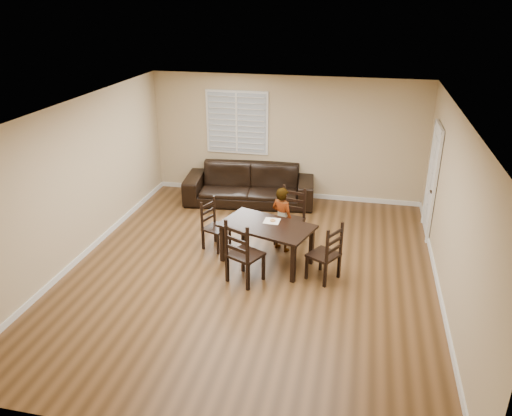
# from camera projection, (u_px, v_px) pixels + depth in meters

# --- Properties ---
(ground) EXTENTS (7.00, 7.00, 0.00)m
(ground) POSITION_uv_depth(u_px,v_px,m) (251.00, 272.00, 8.31)
(ground) COLOR brown
(ground) RESTS_ON ground
(room) EXTENTS (6.04, 7.04, 2.72)m
(room) POSITION_uv_depth(u_px,v_px,m) (255.00, 165.00, 7.75)
(room) COLOR tan
(room) RESTS_ON ground
(dining_table) EXTENTS (1.70, 1.28, 0.71)m
(dining_table) POSITION_uv_depth(u_px,v_px,m) (267.00, 230.00, 8.37)
(dining_table) COLOR black
(dining_table) RESTS_ON ground
(chair_near) EXTENTS (0.56, 0.53, 1.04)m
(chair_near) POSITION_uv_depth(u_px,v_px,m) (292.00, 217.00, 9.20)
(chair_near) COLOR black
(chair_near) RESTS_ON ground
(chair_far) EXTENTS (0.64, 0.63, 1.09)m
(chair_far) POSITION_uv_depth(u_px,v_px,m) (240.00, 256.00, 7.78)
(chair_far) COLOR black
(chair_far) RESTS_ON ground
(chair_left) EXTENTS (0.51, 0.52, 0.92)m
(chair_left) POSITION_uv_depth(u_px,v_px,m) (211.00, 226.00, 8.99)
(chair_left) COLOR black
(chair_left) RESTS_ON ground
(chair_right) EXTENTS (0.59, 0.60, 0.99)m
(chair_right) POSITION_uv_depth(u_px,v_px,m) (330.00, 256.00, 7.87)
(chair_right) COLOR black
(chair_right) RESTS_ON ground
(child) EXTENTS (0.52, 0.46, 1.19)m
(child) POSITION_uv_depth(u_px,v_px,m) (282.00, 219.00, 8.81)
(child) COLOR gray
(child) RESTS_ON ground
(napkin) EXTENTS (0.27, 0.27, 0.00)m
(napkin) POSITION_uv_depth(u_px,v_px,m) (272.00, 221.00, 8.47)
(napkin) COLOR beige
(napkin) RESTS_ON dining_table
(donut) EXTENTS (0.10, 0.10, 0.04)m
(donut) POSITION_uv_depth(u_px,v_px,m) (273.00, 220.00, 8.45)
(donut) COLOR #B47A40
(donut) RESTS_ON napkin
(sofa) EXTENTS (2.89, 1.39, 0.82)m
(sofa) POSITION_uv_depth(u_px,v_px,m) (249.00, 185.00, 10.93)
(sofa) COLOR black
(sofa) RESTS_ON ground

